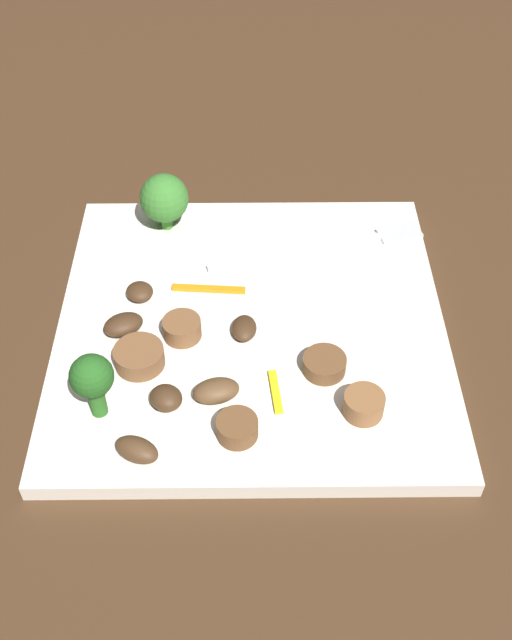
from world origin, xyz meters
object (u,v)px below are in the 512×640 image
at_px(sausage_slice_3, 329,364).
at_px(sausage_slice_4, 369,404).
at_px(mushroom_4, 249,328).
at_px(pepper_strip_0, 213,289).
at_px(fork, 337,246).
at_px(mushroom_0, 143,450).
at_px(sausage_slice_2, 144,357).
at_px(mushroom_3, 144,292).
at_px(mushroom_2, 221,391).
at_px(sausage_slice_0, 187,328).
at_px(plate, 256,326).
at_px(mushroom_1, 128,325).
at_px(sausage_slice_1, 243,428).
at_px(broccoli_floret_1, 98,379).
at_px(pepper_strip_1, 281,392).
at_px(broccoli_floret_0, 169,199).
at_px(mushroom_5, 171,398).

bearing_deg(sausage_slice_3, sausage_slice_4, -57.75).
xyz_separation_m(mushroom_4, pepper_strip_0, (-0.03, 0.04, -0.00)).
bearing_deg(fork, mushroom_4, -142.44).
distance_m(fork, mushroom_0, 0.24).
height_order(sausage_slice_2, mushroom_3, sausage_slice_2).
bearing_deg(mushroom_2, mushroom_0, -136.00).
height_order(sausage_slice_0, mushroom_2, same).
relative_size(plate, mushroom_1, 9.76).
relative_size(plate, mushroom_2, 9.06).
xyz_separation_m(sausage_slice_1, mushroom_2, (-0.01, 0.03, 0.00)).
distance_m(broccoli_floret_1, mushroom_1, 0.08).
relative_size(mushroom_1, mushroom_4, 1.16).
xyz_separation_m(broccoli_floret_1, pepper_strip_1, (0.12, 0.01, -0.03)).
distance_m(mushroom_4, pepper_strip_1, 0.06).
relative_size(sausage_slice_1, mushroom_2, 0.86).
xyz_separation_m(sausage_slice_1, sausage_slice_3, (0.06, 0.05, -0.00)).
bearing_deg(mushroom_0, pepper_strip_1, 29.47).
xyz_separation_m(broccoli_floret_0, sausage_slice_2, (-0.01, -0.15, -0.02)).
bearing_deg(pepper_strip_1, fork, 71.49).
bearing_deg(mushroom_3, pepper_strip_1, -43.27).
xyz_separation_m(mushroom_0, pepper_strip_0, (0.04, 0.15, -0.00)).
height_order(sausage_slice_0, sausage_slice_2, same).
relative_size(sausage_slice_0, sausage_slice_1, 1.03).
bearing_deg(mushroom_4, sausage_slice_3, -32.61).
relative_size(sausage_slice_2, mushroom_3, 1.65).
bearing_deg(sausage_slice_3, sausage_slice_1, -137.87).
height_order(sausage_slice_2, sausage_slice_4, sausage_slice_4).
bearing_deg(sausage_slice_2, sausage_slice_1, -41.66).
xyz_separation_m(broccoli_floret_0, mushroom_4, (0.06, -0.12, -0.02)).
bearing_deg(broccoli_floret_1, mushroom_0, -50.93).
height_order(sausage_slice_0, sausage_slice_4, sausage_slice_4).
bearing_deg(plate, sausage_slice_1, -95.24).
bearing_deg(mushroom_2, pepper_strip_1, 4.53).
xyz_separation_m(plate, mushroom_2, (-0.02, -0.07, 0.01)).
xyz_separation_m(sausage_slice_0, sausage_slice_4, (0.12, -0.07, 0.00)).
xyz_separation_m(mushroom_2, pepper_strip_1, (0.04, 0.00, -0.01)).
height_order(fork, sausage_slice_2, sausage_slice_2).
relative_size(mushroom_0, mushroom_2, 0.94).
xyz_separation_m(sausage_slice_0, mushroom_0, (-0.02, -0.10, -0.00)).
bearing_deg(mushroom_3, mushroom_2, -58.14).
bearing_deg(fork, sausage_slice_4, -103.18).
distance_m(sausage_slice_0, pepper_strip_0, 0.05).
height_order(mushroom_2, mushroom_5, same).
relative_size(sausage_slice_0, mushroom_3, 1.31).
bearing_deg(plate, mushroom_1, -173.63).
height_order(broccoli_floret_0, sausage_slice_0, broccoli_floret_0).
distance_m(mushroom_1, mushroom_3, 0.04).
relative_size(plate, sausage_slice_1, 10.51).
bearing_deg(sausage_slice_2, sausage_slice_4, -16.07).
distance_m(mushroom_5, pepper_strip_0, 0.11).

